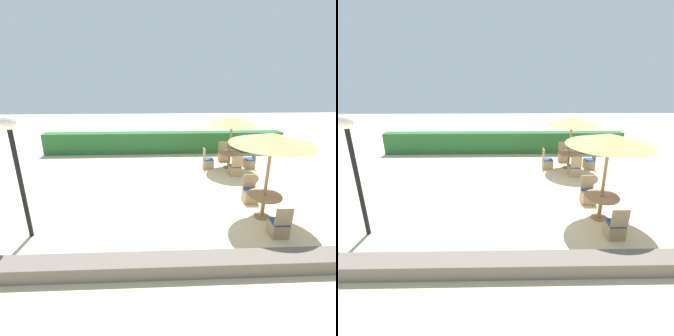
% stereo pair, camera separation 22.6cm
% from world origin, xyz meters
% --- Properties ---
extents(ground_plane, '(40.00, 40.00, 0.00)m').
position_xyz_m(ground_plane, '(0.00, 0.00, 0.00)').
color(ground_plane, beige).
extents(hedge_row, '(13.00, 0.70, 1.15)m').
position_xyz_m(hedge_row, '(0.00, 5.59, 0.57)').
color(hedge_row, '#28602D').
rests_on(hedge_row, ground_plane).
extents(stone_border, '(10.00, 0.56, 0.36)m').
position_xyz_m(stone_border, '(0.00, -3.75, 0.18)').
color(stone_border, '#6B6056').
rests_on(stone_border, ground_plane).
extents(lamp_post, '(0.36, 0.36, 3.32)m').
position_xyz_m(lamp_post, '(-3.90, -2.19, 2.35)').
color(lamp_post, black).
rests_on(lamp_post, ground_plane).
extents(parasol_front_right, '(2.43, 2.43, 2.66)m').
position_xyz_m(parasol_front_right, '(2.84, -1.48, 2.48)').
color(parasol_front_right, '#93704C').
rests_on(parasol_front_right, ground_plane).
extents(round_table_front_right, '(1.04, 1.04, 0.75)m').
position_xyz_m(round_table_front_right, '(2.84, -1.48, 0.58)').
color(round_table_front_right, '#93704C').
rests_on(round_table_front_right, ground_plane).
extents(patio_chair_front_right_south, '(0.46, 0.46, 0.93)m').
position_xyz_m(patio_chair_front_right_south, '(2.90, -2.49, 0.26)').
color(patio_chair_front_right_south, tan).
rests_on(patio_chair_front_right_south, ground_plane).
extents(patio_chair_front_right_north, '(0.46, 0.46, 0.93)m').
position_xyz_m(patio_chair_front_right_north, '(2.80, -0.45, 0.26)').
color(patio_chair_front_right_north, tan).
rests_on(patio_chair_front_right_north, ground_plane).
extents(parasol_back_right, '(2.26, 2.26, 2.39)m').
position_xyz_m(parasol_back_right, '(2.96, 3.00, 2.22)').
color(parasol_back_right, '#93704C').
rests_on(parasol_back_right, ground_plane).
extents(round_table_back_right, '(1.05, 1.05, 0.73)m').
position_xyz_m(round_table_back_right, '(2.96, 3.00, 0.57)').
color(round_table_back_right, '#93704C').
rests_on(round_table_back_right, ground_plane).
extents(patio_chair_back_right_north, '(0.46, 0.46, 0.93)m').
position_xyz_m(patio_chair_back_right_north, '(2.96, 4.04, 0.26)').
color(patio_chair_back_right_north, tan).
rests_on(patio_chair_back_right_north, ground_plane).
extents(patio_chair_back_right_south, '(0.46, 0.46, 0.93)m').
position_xyz_m(patio_chair_back_right_south, '(2.98, 2.01, 0.26)').
color(patio_chair_back_right_south, tan).
rests_on(patio_chair_back_right_south, ground_plane).
extents(patio_chair_back_right_east, '(0.46, 0.46, 0.93)m').
position_xyz_m(patio_chair_back_right_east, '(3.94, 2.95, 0.26)').
color(patio_chair_back_right_east, tan).
rests_on(patio_chair_back_right_east, ground_plane).
extents(patio_chair_back_right_west, '(0.46, 0.46, 0.93)m').
position_xyz_m(patio_chair_back_right_west, '(1.98, 3.00, 0.26)').
color(patio_chair_back_right_west, tan).
rests_on(patio_chair_back_right_west, ground_plane).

